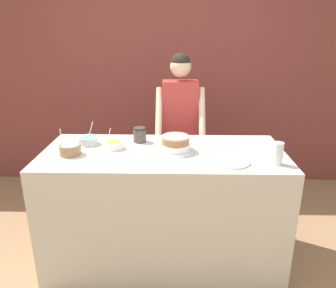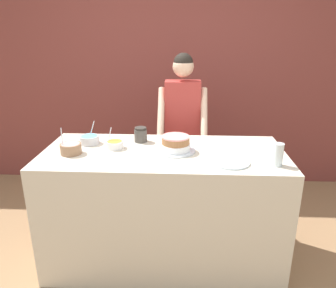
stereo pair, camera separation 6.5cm
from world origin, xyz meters
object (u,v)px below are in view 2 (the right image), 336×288
cake (176,144)px  drinking_glass (278,155)px  ceramic_plate (231,162)px  frosting_bowl_pink (71,148)px  frosting_bowl_orange (115,144)px  person_baker (182,119)px  frosting_bowl_blue (89,139)px  stoneware_jar (141,135)px

cake → drinking_glass: size_ratio=1.91×
ceramic_plate → frosting_bowl_pink: bearing=174.0°
frosting_bowl_orange → drinking_glass: 1.18m
cake → frosting_bowl_orange: frosting_bowl_orange is taller
person_baker → cake: (-0.04, -0.74, 0.01)m
frosting_bowl_pink → frosting_bowl_blue: 0.24m
cake → drinking_glass: (0.68, -0.24, 0.02)m
cake → frosting_bowl_blue: frosting_bowl_blue is taller
frosting_bowl_blue → frosting_bowl_orange: bearing=-23.7°
ceramic_plate → stoneware_jar: (-0.67, 0.42, 0.05)m
person_baker → cake: person_baker is taller
frosting_bowl_blue → stoneware_jar: frosting_bowl_blue is taller
drinking_glass → stoneware_jar: (-0.97, 0.44, -0.02)m
frosting_bowl_pink → stoneware_jar: 0.56m
stoneware_jar → frosting_bowl_pink: bearing=-148.1°
drinking_glass → stoneware_jar: size_ratio=1.29×
frosting_bowl_orange → stoneware_jar: (0.18, 0.17, 0.03)m
cake → frosting_bowl_blue: bearing=168.6°
frosting_bowl_pink → stoneware_jar: frosting_bowl_pink is taller
ceramic_plate → stoneware_jar: 0.79m
person_baker → drinking_glass: person_baker is taller
frosting_bowl_orange → frosting_bowl_pink: 0.32m
frosting_bowl_orange → frosting_bowl_pink: size_ratio=0.78×
frosting_bowl_blue → ceramic_plate: bearing=-18.0°
frosting_bowl_blue → ceramic_plate: (1.07, -0.35, -0.03)m
person_baker → ceramic_plate: bearing=-70.4°
frosting_bowl_pink → ceramic_plate: bearing=-6.0°
person_baker → cake: bearing=-93.5°
frosting_bowl_orange → ceramic_plate: (0.85, -0.25, -0.03)m
frosting_bowl_pink → ceramic_plate: size_ratio=0.76×
person_baker → ceramic_plate: 1.01m
cake → frosting_bowl_blue: 0.70m
cake → ceramic_plate: cake is taller
person_baker → cake: size_ratio=5.41×
ceramic_plate → stoneware_jar: bearing=148.2°
cake → ceramic_plate: size_ratio=1.16×
drinking_glass → ceramic_plate: 0.31m
cake → frosting_bowl_orange: 0.47m
frosting_bowl_blue → ceramic_plate: frosting_bowl_blue is taller
cake → person_baker: bearing=86.5°
ceramic_plate → cake: bearing=151.4°
frosting_bowl_orange → ceramic_plate: size_ratio=0.59×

